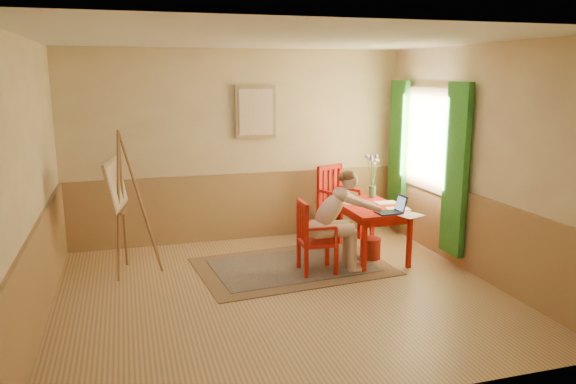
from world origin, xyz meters
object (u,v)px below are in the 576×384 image
object	(u,v)px
figure	(336,217)
chair_left	(314,237)
table	(369,212)
laptop	(393,210)
easel	(119,190)
chair_back	(337,202)

from	to	relation	value
figure	chair_left	bearing A→B (deg)	173.58
table	laptop	xyz separation A→B (m)	(0.10, -0.47, 0.13)
table	chair_left	bearing A→B (deg)	-157.33
figure	table	bearing A→B (deg)	32.82
figure	easel	bearing A→B (deg)	164.37
laptop	table	bearing A→B (deg)	102.45
figure	chair_back	bearing A→B (deg)	67.75
chair_back	easel	xyz separation A→B (m)	(-3.12, -0.67, 0.52)
table	chair_back	distance (m)	0.98
figure	easel	world-z (taller)	easel
table	figure	bearing A→B (deg)	-147.18
figure	laptop	distance (m)	0.75
chair_left	chair_back	world-z (taller)	chair_back
chair_left	laptop	world-z (taller)	laptop
chair_left	chair_back	size ratio (longest dim) A/B	0.85
chair_left	figure	world-z (taller)	figure
table	chair_left	world-z (taller)	chair_left
table	laptop	bearing A→B (deg)	-77.55
table	chair_left	xyz separation A→B (m)	(-0.92, -0.39, -0.17)
chair_back	laptop	world-z (taller)	chair_back
chair_left	chair_back	bearing A→B (deg)	58.08
laptop	easel	distance (m)	3.40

